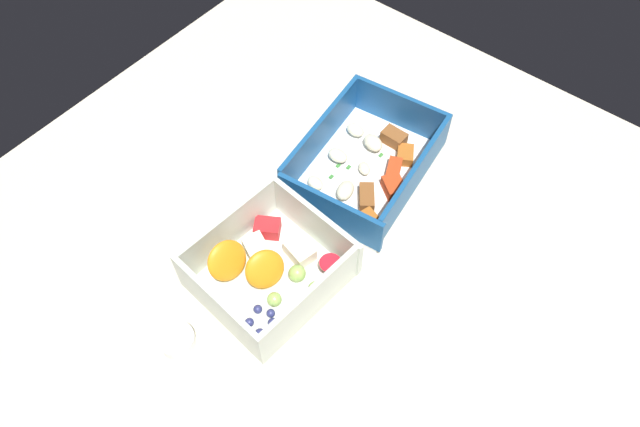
% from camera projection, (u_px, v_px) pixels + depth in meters
% --- Properties ---
extents(table_surface, '(0.80, 0.80, 0.02)m').
position_uv_depth(table_surface, '(323.00, 239.00, 0.71)').
color(table_surface, beige).
rests_on(table_surface, ground).
extents(pasta_container, '(0.21, 0.16, 0.06)m').
position_uv_depth(pasta_container, '(366.00, 165.00, 0.74)').
color(pasta_container, white).
rests_on(pasta_container, table_surface).
extents(fruit_bowl, '(0.16, 0.15, 0.06)m').
position_uv_depth(fruit_bowl, '(269.00, 268.00, 0.65)').
color(fruit_bowl, silver).
rests_on(fruit_bowl, table_surface).
extents(paper_cup_liner, '(0.04, 0.04, 0.02)m').
position_uv_depth(paper_cup_liner, '(177.00, 340.00, 0.62)').
color(paper_cup_liner, white).
rests_on(paper_cup_liner, table_surface).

